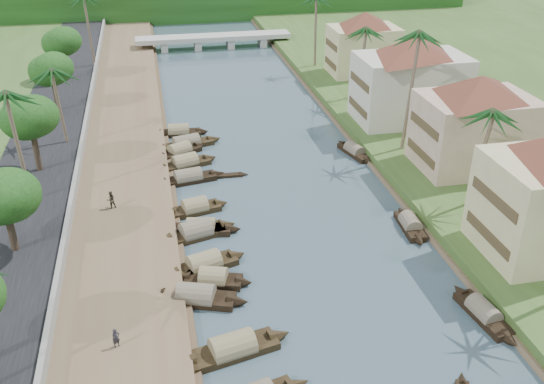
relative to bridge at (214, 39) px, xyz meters
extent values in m
plane|color=#3E525D|center=(0.00, -72.00, -1.72)|extent=(220.00, 220.00, 0.00)
cube|color=brown|center=(-16.00, -52.00, -1.32)|extent=(10.00, 180.00, 0.80)
cube|color=#345020|center=(19.00, -52.00, -1.12)|extent=(16.00, 180.00, 1.20)
cube|color=black|center=(-24.50, -52.00, -1.02)|extent=(8.00, 180.00, 1.40)
cube|color=gray|center=(-20.20, -52.00, -0.37)|extent=(0.40, 180.00, 1.10)
cube|color=#193B10|center=(0.00, 23.00, 2.28)|extent=(120.00, 4.00, 8.00)
cube|color=#ABAAA0|center=(0.00, 0.00, 0.28)|extent=(28.00, 4.00, 0.80)
cube|color=#ABAAA0|center=(-9.00, 0.00, -0.82)|extent=(1.20, 3.50, 1.80)
cube|color=#ABAAA0|center=(-3.00, 0.00, -0.82)|extent=(1.20, 3.50, 1.80)
cube|color=#ABAAA0|center=(3.00, 0.00, -0.82)|extent=(1.20, 3.50, 1.80)
cube|color=#ABAAA0|center=(9.00, 0.00, -0.82)|extent=(1.20, 3.50, 1.80)
cube|color=#4A3A22|center=(12.95, -74.00, 1.48)|extent=(0.10, 6.40, 0.90)
cube|color=#4A3A22|center=(12.95, -74.00, 4.68)|extent=(0.10, 6.40, 0.90)
cube|color=beige|center=(20.00, -58.00, 3.23)|extent=(11.00, 8.00, 7.50)
pyramid|color=brown|center=(20.00, -58.00, 8.08)|extent=(14.11, 14.11, 2.20)
cube|color=#4A3A22|center=(14.45, -58.00, 1.35)|extent=(0.10, 6.40, 0.90)
cube|color=#4A3A22|center=(14.45, -58.00, 4.35)|extent=(0.10, 6.40, 0.90)
cube|color=beige|center=(19.00, -44.00, 3.48)|extent=(13.00, 8.00, 8.00)
pyramid|color=brown|center=(19.00, -44.00, 8.58)|extent=(15.59, 15.59, 2.20)
cube|color=#4A3A22|center=(12.45, -44.00, 1.48)|extent=(0.10, 6.40, 0.90)
cube|color=#4A3A22|center=(12.45, -44.00, 4.68)|extent=(0.10, 6.40, 0.90)
cube|color=beige|center=(20.00, -24.00, 2.98)|extent=(10.00, 7.00, 7.00)
pyramid|color=brown|center=(20.00, -24.00, 7.58)|extent=(12.62, 12.62, 2.20)
cube|color=#4A3A22|center=(14.95, -24.00, 1.23)|extent=(0.10, 5.60, 0.90)
cube|color=#4A3A22|center=(14.95, -24.00, 4.03)|extent=(0.10, 5.60, 0.90)
cube|color=black|center=(-8.28, -79.76, -1.52)|extent=(6.48, 3.28, 0.70)
cone|color=black|center=(-4.92, -78.98, -1.44)|extent=(2.12, 2.10, 1.94)
cone|color=black|center=(-11.63, -80.53, -1.44)|extent=(2.12, 2.10, 1.94)
cylinder|color=#90805B|center=(-8.28, -79.76, -1.14)|extent=(5.07, 3.03, 2.01)
cube|color=black|center=(-10.14, -73.70, -1.52)|extent=(6.11, 3.63, 0.70)
cone|color=black|center=(-7.08, -74.74, -1.44)|extent=(2.12, 2.12, 1.86)
cone|color=black|center=(-13.20, -72.66, -1.44)|extent=(2.12, 2.12, 1.86)
cylinder|color=#756C57|center=(-10.14, -73.70, -1.14)|extent=(4.83, 3.26, 1.93)
cube|color=black|center=(-9.11, -69.58, -1.52)|extent=(5.74, 3.46, 0.70)
cone|color=black|center=(-6.24, -68.64, -1.44)|extent=(2.02, 2.07, 1.83)
cone|color=black|center=(-11.97, -70.53, -1.44)|extent=(2.02, 2.07, 1.83)
cylinder|color=#90805B|center=(-9.11, -69.58, -1.14)|extent=(4.55, 3.12, 1.92)
cube|color=black|center=(-8.61, -71.71, -1.52)|extent=(4.78, 3.01, 0.70)
cone|color=black|center=(-6.25, -72.47, -1.44)|extent=(1.73, 1.88, 1.69)
cone|color=black|center=(-10.97, -70.94, -1.44)|extent=(1.73, 1.88, 1.69)
cylinder|color=#90805B|center=(-8.61, -71.71, -1.14)|extent=(3.80, 2.75, 1.79)
cube|color=black|center=(-9.29, -64.49, -1.52)|extent=(5.88, 3.43, 0.70)
cone|color=black|center=(-6.33, -63.65, -1.44)|extent=(2.05, 2.17, 1.96)
cone|color=black|center=(-12.26, -65.34, -1.44)|extent=(2.05, 2.17, 1.96)
cylinder|color=#756C57|center=(-9.29, -64.49, -1.14)|extent=(4.64, 3.15, 2.07)
cube|color=black|center=(-8.78, -63.86, -1.52)|extent=(5.47, 2.65, 0.70)
cone|color=black|center=(-5.92, -64.43, -1.44)|extent=(1.77, 1.75, 1.65)
cone|color=black|center=(-11.64, -63.28, -1.44)|extent=(1.77, 1.75, 1.65)
cylinder|color=#90805B|center=(-8.78, -63.86, -1.14)|extent=(4.27, 2.47, 1.72)
cube|color=black|center=(-8.98, -60.11, -1.52)|extent=(5.08, 2.82, 0.70)
cone|color=black|center=(-6.38, -59.51, -1.44)|extent=(1.74, 1.89, 1.76)
cone|color=black|center=(-11.58, -60.71, -1.44)|extent=(1.74, 1.89, 1.76)
cylinder|color=#90805B|center=(-8.98, -60.11, -1.14)|extent=(3.99, 2.63, 1.86)
cube|color=black|center=(-9.07, -53.55, -1.52)|extent=(5.97, 2.71, 0.70)
cone|color=black|center=(-5.92, -52.99, -1.44)|extent=(1.89, 1.81, 1.73)
cone|color=black|center=(-12.22, -54.12, -1.44)|extent=(1.89, 1.81, 1.73)
cylinder|color=#756C57|center=(-9.07, -53.55, -1.14)|extent=(4.65, 2.54, 1.78)
cube|color=black|center=(-9.12, -49.88, -1.52)|extent=(5.83, 3.52, 0.70)
cone|color=black|center=(-6.21, -48.88, -1.44)|extent=(2.05, 2.07, 1.81)
cone|color=black|center=(-12.03, -50.89, -1.44)|extent=(2.05, 2.07, 1.81)
cylinder|color=#90805B|center=(-9.12, -49.88, -1.14)|extent=(4.62, 3.17, 1.89)
cube|color=black|center=(-9.47, -46.50, -1.52)|extent=(5.23, 4.01, 0.70)
cone|color=black|center=(-7.04, -45.10, -1.44)|extent=(2.04, 2.08, 1.71)
cone|color=black|center=(-11.89, -47.89, -1.44)|extent=(2.04, 2.08, 1.71)
cylinder|color=#90805B|center=(-9.47, -46.50, -1.14)|extent=(4.23, 3.48, 1.80)
cube|color=black|center=(-8.55, -44.45, -1.52)|extent=(6.60, 3.30, 0.70)
cone|color=black|center=(-5.13, -43.56, -1.44)|extent=(2.14, 1.99, 1.80)
cone|color=black|center=(-11.97, -45.33, -1.44)|extent=(2.14, 1.99, 1.80)
cylinder|color=#756C57|center=(-8.55, -44.45, -1.14)|extent=(5.16, 3.00, 1.84)
cube|color=black|center=(-9.16, -40.59, -1.52)|extent=(5.42, 2.20, 0.70)
cone|color=black|center=(-6.24, -40.86, -1.44)|extent=(1.66, 1.68, 1.71)
cone|color=black|center=(-12.07, -40.31, -1.44)|extent=(1.66, 1.68, 1.71)
cylinder|color=#90805B|center=(-9.16, -40.59, -1.14)|extent=(4.18, 2.15, 1.79)
cube|color=black|center=(9.97, -79.72, -1.52)|extent=(2.21, 5.46, 0.70)
cone|color=black|center=(9.57, -76.80, -1.44)|extent=(1.55, 1.67, 1.53)
cone|color=black|center=(10.36, -82.64, -1.44)|extent=(1.55, 1.67, 1.53)
cylinder|color=#756C57|center=(9.97, -79.72, -1.14)|extent=(2.10, 4.23, 1.57)
cube|color=black|center=(9.73, -67.06, -1.52)|extent=(1.86, 4.91, 0.70)
cone|color=black|center=(9.92, -64.39, -1.44)|extent=(1.47, 1.48, 1.53)
cone|color=black|center=(9.55, -69.72, -1.44)|extent=(1.47, 1.48, 1.53)
cylinder|color=#756C57|center=(9.73, -67.06, -1.14)|extent=(1.84, 3.78, 1.59)
cube|color=black|center=(10.05, -50.49, -1.52)|extent=(2.75, 5.38, 0.70)
cone|color=black|center=(9.32, -47.71, -1.44)|extent=(1.66, 1.76, 1.50)
cone|color=black|center=(10.78, -53.27, -1.44)|extent=(1.66, 1.76, 1.50)
cylinder|color=#756C57|center=(10.05, -50.49, -1.14)|extent=(2.49, 4.21, 1.54)
cone|color=black|center=(5.62, -85.02, -1.62)|extent=(1.27, 1.41, 0.84)
cube|color=black|center=(-9.98, -72.90, -1.62)|extent=(3.31, 1.16, 0.35)
cone|color=black|center=(-8.17, -73.15, -1.62)|extent=(0.90, 0.82, 0.72)
cone|color=black|center=(-11.79, -72.65, -1.62)|extent=(0.90, 0.82, 0.72)
cube|color=black|center=(-5.24, -53.15, -1.62)|extent=(3.78, 0.89, 0.35)
cone|color=black|center=(-3.13, -53.23, -1.62)|extent=(0.97, 0.79, 0.75)
cone|color=black|center=(-7.35, -53.07, -1.62)|extent=(0.97, 0.79, 0.75)
cylinder|color=brown|center=(16.00, -65.85, 4.06)|extent=(1.56, 0.36, 9.14)
sphere|color=#18481A|center=(16.00, -65.85, 8.47)|extent=(3.20, 3.20, 3.20)
cylinder|color=brown|center=(15.00, -52.44, 6.00)|extent=(1.03, 0.36, 13.04)
sphere|color=#18481A|center=(15.00, -52.44, 12.26)|extent=(3.20, 3.20, 3.20)
cylinder|color=brown|center=(16.00, -34.45, 4.14)|extent=(0.88, 0.36, 9.32)
sphere|color=#18481A|center=(16.00, -34.45, 8.61)|extent=(3.20, 3.20, 3.20)
cylinder|color=brown|center=(-24.00, -57.10, 4.94)|extent=(0.73, 0.36, 10.53)
sphere|color=#18481A|center=(-24.00, -57.10, 9.99)|extent=(3.20, 3.20, 3.20)
cylinder|color=brown|center=(-22.00, -43.39, 3.90)|extent=(0.79, 0.36, 8.46)
sphere|color=#18481A|center=(-22.00, -43.39, 7.96)|extent=(3.20, 3.20, 3.20)
cylinder|color=brown|center=(14.00, -18.59, 4.84)|extent=(0.50, 0.36, 10.73)
cylinder|color=brown|center=(-20.50, -12.02, 5.04)|extent=(0.66, 0.36, 10.74)
cylinder|color=#4A372A|center=(-24.00, -65.70, 1.31)|extent=(0.60, 0.60, 3.35)
ellipsoid|color=#193B10|center=(-24.00, -65.70, 4.51)|extent=(5.14, 5.14, 4.23)
cylinder|color=#4A372A|center=(-24.00, -50.46, 1.60)|extent=(0.60, 0.60, 3.93)
ellipsoid|color=#193B10|center=(-24.00, -50.46, 5.35)|extent=(5.06, 5.06, 4.16)
cylinder|color=#4A372A|center=(-24.00, -32.21, 1.47)|extent=(0.60, 0.60, 3.67)
ellipsoid|color=#193B10|center=(-24.00, -32.21, 4.97)|extent=(4.85, 4.85, 3.99)
cylinder|color=#4A372A|center=(-24.00, -18.60, 1.51)|extent=(0.60, 0.60, 3.75)
ellipsoid|color=#193B10|center=(-24.00, -18.60, 5.09)|extent=(4.93, 4.93, 4.05)
cylinder|color=#4A372A|center=(24.00, -40.18, 1.27)|extent=(0.60, 0.60, 3.67)
ellipsoid|color=#193B10|center=(24.00, -40.18, 4.78)|extent=(3.96, 3.96, 3.26)
imported|color=#25242B|center=(-15.76, -78.39, -0.21)|extent=(0.62, 0.53, 1.43)
imported|color=#393327|center=(-16.62, -59.07, -0.07)|extent=(1.00, 0.90, 1.70)
camera|label=1|loc=(-11.92, -110.39, 26.77)|focal=40.00mm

